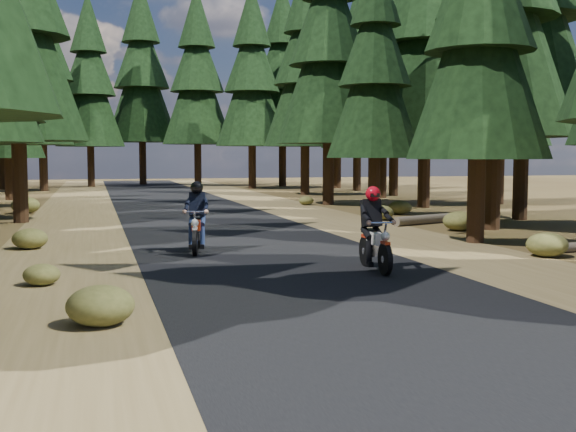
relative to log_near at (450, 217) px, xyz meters
name	(u,v)px	position (x,y,z in m)	size (l,w,h in m)	color
ground	(309,280)	(-8.30, -10.16, -0.16)	(120.00, 120.00, 0.00)	#403017
road	(252,247)	(-8.30, -5.16, -0.15)	(6.00, 100.00, 0.01)	black
shoulder_l	(64,254)	(-12.90, -5.16, -0.16)	(3.20, 100.00, 0.01)	brown
shoulder_r	(417,242)	(-3.70, -5.16, -0.16)	(3.20, 100.00, 0.01)	brown
pine_forest	(177,35)	(-8.32, 10.89, 7.73)	(34.59, 55.08, 16.32)	black
log_near	(450,217)	(0.00, 0.00, 0.00)	(0.32, 0.32, 5.55)	#4C4233
understory_shrubs	(294,227)	(-6.58, -2.94, 0.12)	(15.48, 30.69, 0.67)	#474C1E
rider_lead	(375,243)	(-6.67, -9.45, 0.42)	(0.70, 1.96, 1.72)	white
rider_follow	(197,229)	(-9.79, -5.72, 0.42)	(0.96, 2.00, 1.71)	maroon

